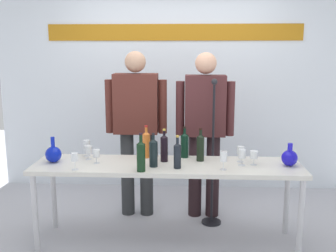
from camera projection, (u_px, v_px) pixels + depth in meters
ground_plane at (167, 241)px, 3.70m from camera, size 10.00×10.00×0.00m
back_wall at (174, 71)px, 4.98m from camera, size 4.47×0.11×3.00m
display_table at (167, 171)px, 3.57m from camera, size 2.41×0.58×0.76m
decanter_blue_left at (53, 154)px, 3.60m from camera, size 0.15×0.15×0.24m
decanter_blue_right at (290, 157)px, 3.49m from camera, size 0.14×0.14×0.20m
presenter_left at (136, 122)px, 4.14m from camera, size 0.65×0.22×1.76m
presenter_right at (205, 124)px, 4.11m from camera, size 0.61×0.22×1.75m
wine_bottle_0 at (164, 147)px, 3.61m from camera, size 0.07×0.07×0.31m
wine_bottle_1 at (153, 152)px, 3.45m from camera, size 0.07×0.07×0.30m
wine_bottle_2 at (146, 144)px, 3.75m from camera, size 0.07×0.07×0.31m
wine_bottle_3 at (200, 147)px, 3.63m from camera, size 0.07×0.07×0.31m
wine_bottle_4 at (185, 144)px, 3.75m from camera, size 0.08×0.08×0.30m
wine_bottle_5 at (141, 155)px, 3.32m from camera, size 0.07×0.07×0.33m
wine_bottle_6 at (177, 155)px, 3.41m from camera, size 0.06×0.06×0.29m
wine_glass_left_0 at (88, 150)px, 3.69m from camera, size 0.07×0.07×0.13m
wine_glass_left_1 at (75, 158)px, 3.37m from camera, size 0.06×0.06×0.15m
wine_glass_left_2 at (87, 145)px, 3.80m from camera, size 0.06×0.06×0.16m
wine_glass_left_3 at (96, 153)px, 3.56m from camera, size 0.07×0.07×0.13m
wine_glass_right_0 at (224, 157)px, 3.37m from camera, size 0.06×0.06×0.16m
wine_glass_right_1 at (254, 155)px, 3.51m from camera, size 0.07×0.07×0.13m
wine_glass_right_2 at (242, 154)px, 3.50m from camera, size 0.06×0.06×0.15m
wine_glass_right_3 at (241, 151)px, 3.60m from camera, size 0.07×0.07×0.14m
microphone_stand at (212, 177)px, 4.01m from camera, size 0.20×0.20×1.49m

